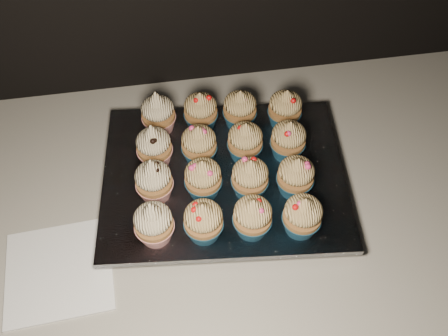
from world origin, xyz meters
name	(u,v)px	position (x,y,z in m)	size (l,w,h in m)	color
cabinet	(223,296)	(0.00, 1.70, 0.43)	(2.40, 0.60, 0.86)	black
worktop	(223,197)	(0.00, 1.70, 0.88)	(2.44, 0.64, 0.04)	beige
napkin	(59,271)	(-0.28, 1.59, 0.90)	(0.17, 0.17, 0.00)	white
baking_tray	(224,181)	(0.00, 1.71, 0.91)	(0.39, 0.30, 0.02)	black
foil_lining	(224,176)	(0.00, 1.71, 0.93)	(0.43, 0.33, 0.01)	silver
cupcake_0	(154,223)	(-0.12, 1.61, 0.97)	(0.06, 0.06, 0.10)	#A51617
cupcake_1	(203,221)	(-0.05, 1.60, 0.97)	(0.06, 0.06, 0.08)	navy
cupcake_2	(253,217)	(0.03, 1.59, 0.97)	(0.06, 0.06, 0.08)	navy
cupcake_3	(302,216)	(0.11, 1.58, 0.97)	(0.06, 0.06, 0.08)	navy
cupcake_4	(154,180)	(-0.12, 1.69, 0.97)	(0.06, 0.06, 0.10)	#A51617
cupcake_5	(203,178)	(-0.04, 1.68, 0.97)	(0.06, 0.06, 0.08)	navy
cupcake_6	(250,178)	(0.04, 1.67, 0.97)	(0.06, 0.06, 0.08)	navy
cupcake_7	(296,176)	(0.12, 1.66, 0.97)	(0.06, 0.06, 0.08)	navy
cupcake_8	(154,146)	(-0.11, 1.76, 0.97)	(0.06, 0.06, 0.10)	#A51617
cupcake_9	(199,144)	(-0.03, 1.75, 0.97)	(0.06, 0.06, 0.08)	navy
cupcake_10	(245,141)	(0.05, 1.75, 0.97)	(0.06, 0.06, 0.08)	navy
cupcake_11	(288,140)	(0.12, 1.74, 0.97)	(0.06, 0.06, 0.08)	navy
cupcake_12	(158,113)	(-0.10, 1.84, 0.97)	(0.06, 0.06, 0.10)	#A51617
cupcake_13	(201,111)	(-0.02, 1.83, 0.97)	(0.06, 0.06, 0.08)	navy
cupcake_14	(240,109)	(0.05, 1.83, 0.97)	(0.06, 0.06, 0.08)	navy
cupcake_15	(285,109)	(0.14, 1.81, 0.97)	(0.06, 0.06, 0.08)	navy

